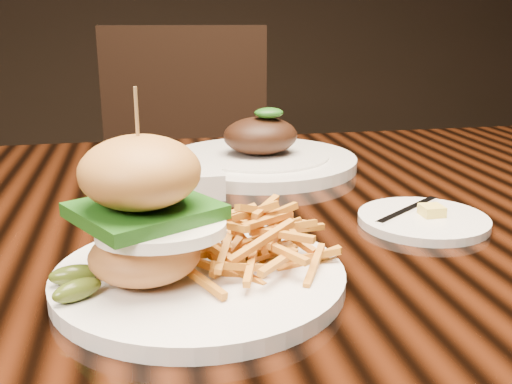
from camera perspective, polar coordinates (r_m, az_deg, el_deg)
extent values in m
cube|color=black|center=(0.75, -2.51, -3.26)|extent=(1.60, 0.90, 0.04)
cylinder|color=white|center=(0.55, -5.41, -8.07)|extent=(0.26, 0.26, 0.01)
ellipsoid|color=#AB6237|center=(0.52, -10.54, -5.95)|extent=(0.10, 0.10, 0.04)
ellipsoid|color=white|center=(0.50, -9.02, -3.58)|extent=(0.11, 0.09, 0.01)
ellipsoid|color=orange|center=(0.50, -6.54, -3.00)|extent=(0.02, 0.02, 0.01)
cube|color=#2A6A1A|center=(0.51, -10.77, -2.06)|extent=(0.14, 0.14, 0.01)
ellipsoid|color=#A1672C|center=(0.50, -10.99, 1.89)|extent=(0.10, 0.10, 0.06)
cylinder|color=#9C7A48|center=(0.49, -11.19, 5.29)|extent=(0.00, 0.00, 0.08)
ellipsoid|color=#2C3C10|center=(0.50, -16.68, -8.93)|extent=(0.04, 0.04, 0.02)
ellipsoid|color=#2C3C10|center=(0.53, -16.91, -7.54)|extent=(0.04, 0.02, 0.02)
cylinder|color=white|center=(0.72, 15.62, -2.58)|extent=(0.15, 0.15, 0.01)
cube|color=#F3D94F|center=(0.72, 16.40, -1.70)|extent=(0.02, 0.02, 0.01)
cube|color=silver|center=(0.73, 14.28, -1.66)|extent=(0.11, 0.08, 0.00)
cube|color=white|center=(0.80, -5.85, 0.90)|extent=(0.09, 0.09, 0.03)
cylinder|color=white|center=(0.94, 0.42, 2.88)|extent=(0.30, 0.30, 0.02)
cylinder|color=white|center=(0.94, 0.42, 3.00)|extent=(0.22, 0.22, 0.02)
ellipsoid|color=black|center=(0.93, 0.43, 5.38)|extent=(0.12, 0.10, 0.06)
ellipsoid|color=#2A6A1A|center=(0.92, 1.23, 7.54)|extent=(0.05, 0.03, 0.02)
cube|color=black|center=(1.59, -6.63, -2.99)|extent=(0.51, 0.51, 0.06)
cube|color=black|center=(1.73, -6.73, 7.19)|extent=(0.46, 0.10, 0.50)
cylinder|color=black|center=(1.53, -13.84, -13.51)|extent=(0.04, 0.04, 0.45)
cylinder|color=black|center=(1.52, 0.86, -13.27)|extent=(0.04, 0.04, 0.45)
cylinder|color=black|center=(1.87, -12.13, -7.64)|extent=(0.04, 0.04, 0.45)
cylinder|color=black|center=(1.86, -0.32, -7.40)|extent=(0.04, 0.04, 0.45)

